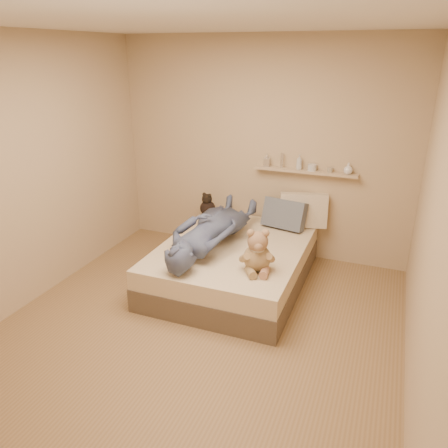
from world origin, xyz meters
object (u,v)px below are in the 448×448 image
at_px(teddy_bear, 257,254).
at_px(person, 211,229).
at_px(dark_plush, 207,206).
at_px(wall_shelf, 305,171).
at_px(pillow_grey, 284,214).
at_px(bed, 233,264).
at_px(pillow_cream, 303,210).
at_px(game_console, 195,246).

bearing_deg(teddy_bear, person, 149.46).
height_order(dark_plush, wall_shelf, wall_shelf).
xyz_separation_m(dark_plush, pillow_grey, (1.01, -0.05, 0.04)).
distance_m(bed, wall_shelf, 1.38).
relative_size(bed, pillow_cream, 3.45).
height_order(bed, person, person).
bearing_deg(dark_plush, game_console, -72.08).
bearing_deg(wall_shelf, pillow_cream, -72.87).
relative_size(teddy_bear, pillow_cream, 0.79).
xyz_separation_m(dark_plush, person, (0.41, -0.84, 0.07)).
xyz_separation_m(teddy_bear, wall_shelf, (0.14, 1.39, 0.47)).
bearing_deg(game_console, dark_plush, 107.92).
relative_size(teddy_bear, person, 0.26).
relative_size(bed, teddy_bear, 4.37).
distance_m(dark_plush, wall_shelf, 1.30).
bearing_deg(pillow_grey, teddy_bear, -88.27).
height_order(game_console, teddy_bear, teddy_bear).
distance_m(game_console, dark_plush, 1.30).
relative_size(bed, pillow_grey, 3.80).
xyz_separation_m(game_console, pillow_cream, (0.80, 1.33, 0.04)).
xyz_separation_m(pillow_cream, wall_shelf, (-0.02, 0.08, 0.45)).
bearing_deg(person, dark_plush, -61.47).
distance_m(game_console, pillow_grey, 1.33).
distance_m(teddy_bear, wall_shelf, 1.47).
bearing_deg(game_console, wall_shelf, 61.04).
distance_m(bed, person, 0.49).
distance_m(bed, teddy_bear, 0.75).
bearing_deg(game_console, teddy_bear, 1.80).
distance_m(teddy_bear, pillow_grey, 1.17).
relative_size(bed, person, 1.14).
height_order(teddy_bear, wall_shelf, wall_shelf).
relative_size(game_console, wall_shelf, 0.16).
relative_size(game_console, pillow_grey, 0.38).
relative_size(bed, wall_shelf, 1.58).
relative_size(pillow_cream, wall_shelf, 0.46).
relative_size(pillow_grey, person, 0.30).
height_order(bed, teddy_bear, teddy_bear).
bearing_deg(person, pillow_grey, -124.46).
bearing_deg(pillow_cream, pillow_grey, -144.31).
xyz_separation_m(person, wall_shelf, (0.77, 1.01, 0.45)).
bearing_deg(wall_shelf, dark_plush, -172.02).
relative_size(dark_plush, wall_shelf, 0.25).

